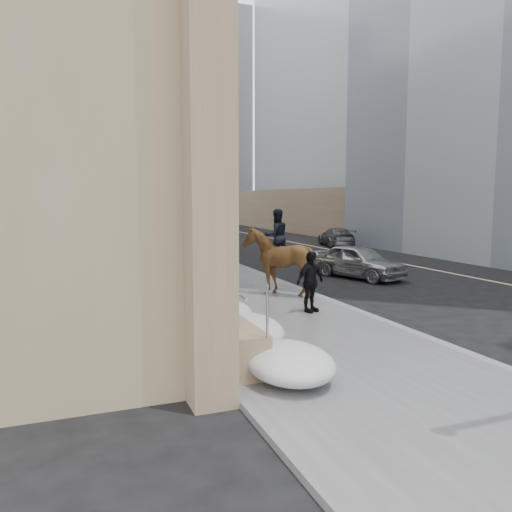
{
  "coord_description": "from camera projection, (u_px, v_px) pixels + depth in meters",
  "views": [
    {
      "loc": [
        -4.89,
        -9.54,
        3.23
      ],
      "look_at": [
        -0.23,
        2.63,
        1.7
      ],
      "focal_mm": 35.0,
      "sensor_mm": 36.0,
      "label": 1
    }
  ],
  "objects": [
    {
      "name": "car_grey",
      "position": [
        336.0,
        237.0,
        33.27
      ],
      "size": [
        2.74,
        4.51,
        1.22
      ],
      "primitive_type": "imported",
      "rotation": [
        0.0,
        0.0,
        2.88
      ],
      "color": "#4D4F54",
      "rests_on": "ground"
    },
    {
      "name": "far_podium",
      "position": [
        491.0,
        222.0,
        25.51
      ],
      "size": [
        2.0,
        80.0,
        4.0
      ],
      "primitive_type": "cube",
      "color": "#7F6E52",
      "rests_on": "ground"
    },
    {
      "name": "sidewalk",
      "position": [
        196.0,
        276.0,
        20.22
      ],
      "size": [
        5.0,
        80.0,
        0.12
      ],
      "primitive_type": "cube",
      "color": "#525355",
      "rests_on": "ground"
    },
    {
      "name": "curb",
      "position": [
        256.0,
        273.0,
        21.16
      ],
      "size": [
        0.24,
        80.0,
        0.12
      ],
      "primitive_type": "cube",
      "color": "slate",
      "rests_on": "ground"
    },
    {
      "name": "streetlight_far",
      "position": [
        158.0,
        182.0,
        42.93
      ],
      "size": [
        1.71,
        0.24,
        8.0
      ],
      "color": "#2D2D30",
      "rests_on": "ground"
    },
    {
      "name": "traffic_signal",
      "position": [
        181.0,
        185.0,
        31.63
      ],
      "size": [
        4.1,
        0.22,
        6.0
      ],
      "color": "#2D2D30",
      "rests_on": "ground"
    },
    {
      "name": "streetlight_mid",
      "position": [
        229.0,
        170.0,
        24.38
      ],
      "size": [
        1.71,
        0.24,
        8.0
      ],
      "color": "#2D2D30",
      "rests_on": "ground"
    },
    {
      "name": "lane_line",
      "position": [
        409.0,
        265.0,
        23.96
      ],
      "size": [
        0.15,
        70.0,
        0.01
      ],
      "primitive_type": "cube",
      "color": "#BFB78C",
      "rests_on": "ground"
    },
    {
      "name": "car_silver",
      "position": [
        358.0,
        261.0,
        20.06
      ],
      "size": [
        2.76,
        4.31,
        1.37
      ],
      "primitive_type": "imported",
      "rotation": [
        0.0,
        0.0,
        0.31
      ],
      "color": "#9B9CA2",
      "rests_on": "ground"
    },
    {
      "name": "mounted_horse_left",
      "position": [
        209.0,
        262.0,
        15.17
      ],
      "size": [
        1.24,
        2.67,
        2.77
      ],
      "rotation": [
        0.0,
        0.0,
        3.16
      ],
      "color": "#4A2B16",
      "rests_on": "sidewalk"
    },
    {
      "name": "mounted_horse_right",
      "position": [
        278.0,
        258.0,
        15.94
      ],
      "size": [
        1.8,
        2.01,
        2.74
      ],
      "rotation": [
        0.0,
        0.0,
        3.16
      ],
      "color": "#3F2712",
      "rests_on": "sidewalk"
    },
    {
      "name": "bg_building_mid",
      "position": [
        132.0,
        116.0,
        66.39
      ],
      "size": [
        30.0,
        12.0,
        28.0
      ],
      "primitive_type": "cube",
      "color": "slate",
      "rests_on": "ground"
    },
    {
      "name": "ground",
      "position": [
        308.0,
        345.0,
        10.96
      ],
      "size": [
        140.0,
        140.0,
        0.0
      ],
      "primitive_type": "plane",
      "color": "black",
      "rests_on": "ground"
    },
    {
      "name": "snow_bank",
      "position": [
        171.0,
        275.0,
        17.92
      ],
      "size": [
        1.7,
        18.1,
        0.76
      ],
      "color": "silver",
      "rests_on": "sidewalk"
    },
    {
      "name": "pedestrian",
      "position": [
        310.0,
        282.0,
        13.54
      ],
      "size": [
        1.06,
        0.72,
        1.67
      ],
      "primitive_type": "imported",
      "rotation": [
        0.0,
        0.0,
        0.36
      ],
      "color": "black",
      "rests_on": "sidewalk"
    },
    {
      "name": "limestone_building",
      "position": [
        52.0,
        91.0,
        26.56
      ],
      "size": [
        6.1,
        44.0,
        18.0
      ],
      "color": "#948261",
      "rests_on": "ground"
    },
    {
      "name": "bg_building_far",
      "position": [
        54.0,
        152.0,
        74.43
      ],
      "size": [
        24.0,
        12.0,
        20.0
      ],
      "primitive_type": "cube",
      "color": "gray",
      "rests_on": "ground"
    }
  ]
}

